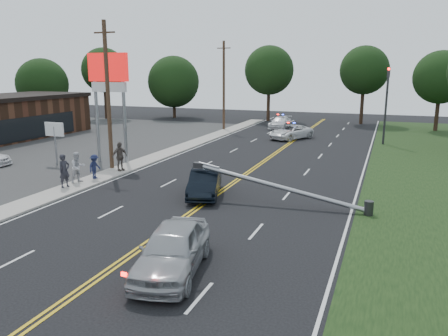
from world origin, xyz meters
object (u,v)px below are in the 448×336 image
at_px(waiting_sedan, 172,249).
at_px(bystander_c, 95,167).
at_px(bystander_a, 64,171).
at_px(small_sign, 55,133).
at_px(utility_pole_far, 224,86).
at_px(pylon_sign, 109,81).
at_px(fallen_streetlight, 288,189).
at_px(traffic_signal, 386,99).
at_px(emergency_b, 280,123).
at_px(crashed_sedan, 205,183).
at_px(bystander_d, 120,156).
at_px(bystander_b, 78,167).
at_px(emergency_a, 291,132).
at_px(utility_pole_mid, 108,96).

xyz_separation_m(waiting_sedan, bystander_c, (-10.48, 9.70, 0.06)).
bearing_deg(bystander_a, small_sign, 55.53).
bearing_deg(utility_pole_far, pylon_sign, -93.72).
xyz_separation_m(fallen_streetlight, bystander_a, (-12.88, -1.34, 0.18)).
distance_m(traffic_signal, waiting_sedan, 31.50).
distance_m(fallen_streetlight, emergency_b, 30.95).
bearing_deg(emergency_b, small_sign, -109.56).
height_order(crashed_sedan, bystander_d, bystander_d).
relative_size(emergency_b, bystander_b, 2.54).
distance_m(small_sign, crashed_sedan, 14.04).
xyz_separation_m(emergency_a, emergency_b, (-3.00, 7.82, -0.01)).
xyz_separation_m(pylon_sign, emergency_b, (7.01, 23.98, -5.31)).
height_order(utility_pole_mid, utility_pole_far, same).
bearing_deg(bystander_c, waiting_sedan, -133.30).
height_order(waiting_sedan, emergency_a, waiting_sedan).
bearing_deg(small_sign, fallen_streetlight, -12.40).
bearing_deg(small_sign, traffic_signal, 38.90).
bearing_deg(bystander_a, fallen_streetlight, -73.35).
xyz_separation_m(utility_pole_mid, emergency_a, (8.70, 18.16, -4.38)).
bearing_deg(pylon_sign, waiting_sedan, -49.35).
xyz_separation_m(waiting_sedan, bystander_b, (-10.86, 8.59, 0.22)).
bearing_deg(fallen_streetlight, waiting_sedan, -103.29).
xyz_separation_m(traffic_signal, waiting_sedan, (-6.17, -30.70, -3.38)).
height_order(crashed_sedan, bystander_b, bystander_b).
height_order(utility_pole_mid, crashed_sedan, utility_pole_mid).
relative_size(waiting_sedan, bystander_a, 2.49).
distance_m(utility_pole_mid, bystander_a, 6.68).
distance_m(utility_pole_far, emergency_a, 10.47).
bearing_deg(utility_pole_mid, pylon_sign, 123.02).
distance_m(pylon_sign, small_sign, 5.45).
bearing_deg(utility_pole_far, bystander_d, -87.31).
height_order(utility_pole_far, emergency_a, utility_pole_far).
xyz_separation_m(traffic_signal, utility_pole_mid, (-17.50, -18.00, 0.88)).
xyz_separation_m(fallen_streetlight, waiting_sedan, (-2.06, -8.71, -0.09)).
relative_size(emergency_a, bystander_c, 3.27).
bearing_deg(crashed_sedan, utility_pole_far, 91.67).
xyz_separation_m(small_sign, utility_pole_mid, (4.80, 0.00, 2.75)).
height_order(emergency_a, bystander_d, bystander_d).
relative_size(crashed_sedan, waiting_sedan, 0.90).
bearing_deg(bystander_c, bystander_b, 160.73).
height_order(traffic_signal, waiting_sedan, traffic_signal).
bearing_deg(bystander_b, utility_pole_far, 24.99).
bearing_deg(emergency_b, traffic_signal, -31.63).
height_order(waiting_sedan, emergency_b, waiting_sedan).
bearing_deg(pylon_sign, bystander_d, -47.29).
relative_size(utility_pole_far, bystander_c, 6.50).
bearing_deg(bystander_a, waiting_sedan, -113.54).
distance_m(traffic_signal, bystander_d, 24.98).
height_order(small_sign, emergency_a, small_sign).
bearing_deg(crashed_sedan, pylon_sign, 133.25).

